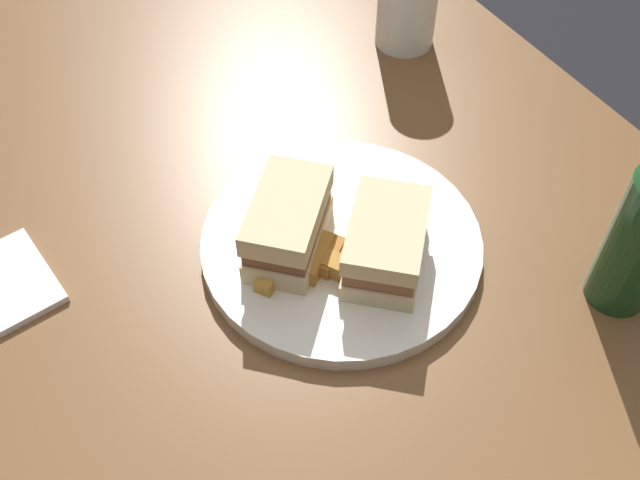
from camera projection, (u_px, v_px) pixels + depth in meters
name	position (u px, v px, depth m)	size (l,w,h in m)	color
dining_table	(304.00, 432.00, 1.06)	(1.28, 0.91, 0.77)	brown
plate	(341.00, 244.00, 0.78)	(0.29, 0.29, 0.02)	silver
sandwich_half_left	(290.00, 223.00, 0.74)	(0.13, 0.13, 0.07)	beige
sandwich_half_right	(386.00, 243.00, 0.73)	(0.13, 0.13, 0.06)	beige
potato_wedge_front	(285.00, 256.00, 0.74)	(0.05, 0.02, 0.02)	#B77F33
potato_wedge_middle	(328.00, 263.00, 0.74)	(0.04, 0.02, 0.02)	#B77F33
potato_wedge_back	(327.00, 255.00, 0.75)	(0.04, 0.02, 0.02)	#AD702D
potato_wedge_left_edge	(333.00, 258.00, 0.75)	(0.04, 0.02, 0.01)	#AD702D
potato_wedge_right_edge	(318.00, 258.00, 0.74)	(0.06, 0.02, 0.02)	#B77F33
potato_wedge_stray	(273.00, 273.00, 0.73)	(0.05, 0.02, 0.01)	gold
napkin	(4.00, 285.00, 0.75)	(0.11, 0.09, 0.01)	white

